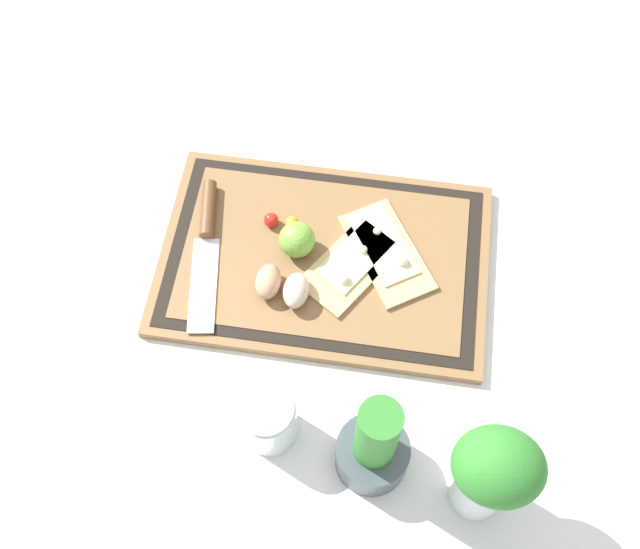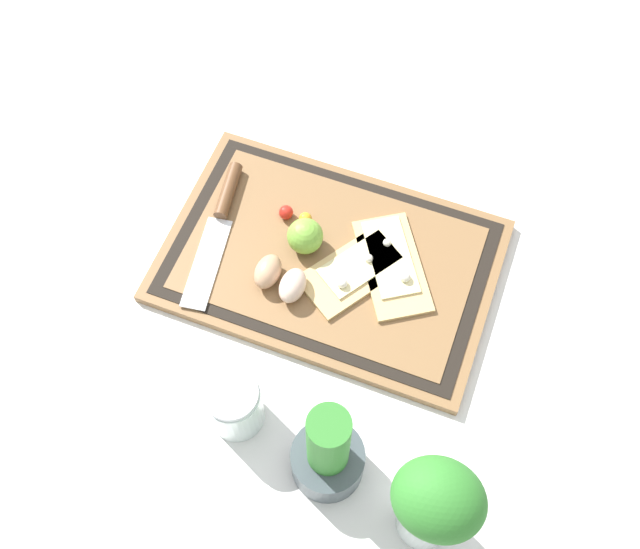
% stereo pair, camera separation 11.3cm
% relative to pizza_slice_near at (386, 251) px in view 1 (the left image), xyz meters
% --- Properties ---
extents(ground_plane, '(6.00, 6.00, 0.00)m').
position_rel_pizza_slice_near_xyz_m(ground_plane, '(0.09, 0.02, -0.03)').
color(ground_plane, silver).
extents(cutting_board, '(0.51, 0.34, 0.02)m').
position_rel_pizza_slice_near_xyz_m(cutting_board, '(0.09, 0.02, -0.02)').
color(cutting_board, brown).
rests_on(cutting_board, ground_plane).
extents(pizza_slice_near, '(0.17, 0.20, 0.02)m').
position_rel_pizza_slice_near_xyz_m(pizza_slice_near, '(0.00, 0.00, 0.00)').
color(pizza_slice_near, tan).
rests_on(pizza_slice_near, cutting_board).
extents(pizza_slice_far, '(0.16, 0.18, 0.02)m').
position_rel_pizza_slice_near_xyz_m(pizza_slice_far, '(0.05, 0.03, 0.00)').
color(pizza_slice_far, tan).
rests_on(pizza_slice_far, cutting_board).
extents(knife, '(0.07, 0.26, 0.02)m').
position_rel_pizza_slice_near_xyz_m(knife, '(0.28, 0.01, 0.00)').
color(knife, silver).
rests_on(knife, cutting_board).
extents(egg_brown, '(0.04, 0.06, 0.04)m').
position_rel_pizza_slice_near_xyz_m(egg_brown, '(0.17, 0.09, 0.01)').
color(egg_brown, tan).
rests_on(egg_brown, cutting_board).
extents(egg_pink, '(0.04, 0.06, 0.04)m').
position_rel_pizza_slice_near_xyz_m(egg_pink, '(0.13, 0.10, 0.01)').
color(egg_pink, beige).
rests_on(egg_pink, cutting_board).
extents(lime, '(0.06, 0.06, 0.06)m').
position_rel_pizza_slice_near_xyz_m(lime, '(0.14, 0.01, 0.02)').
color(lime, '#70A838').
rests_on(lime, cutting_board).
extents(cherry_tomato_red, '(0.02, 0.02, 0.02)m').
position_rel_pizza_slice_near_xyz_m(cherry_tomato_red, '(0.19, -0.03, 0.01)').
color(cherry_tomato_red, red).
rests_on(cherry_tomato_red, cutting_board).
extents(cherry_tomato_yellow, '(0.02, 0.02, 0.02)m').
position_rel_pizza_slice_near_xyz_m(cherry_tomato_yellow, '(0.15, -0.03, 0.01)').
color(cherry_tomato_yellow, gold).
rests_on(cherry_tomato_yellow, cutting_board).
extents(herb_pot, '(0.10, 0.10, 0.20)m').
position_rel_pizza_slice_near_xyz_m(herb_pot, '(-0.01, 0.32, 0.05)').
color(herb_pot, '#3D474C').
rests_on(herb_pot, ground_plane).
extents(sauce_jar, '(0.08, 0.08, 0.10)m').
position_rel_pizza_slice_near_xyz_m(sauce_jar, '(0.13, 0.30, 0.02)').
color(sauce_jar, silver).
rests_on(sauce_jar, ground_plane).
extents(herb_glass, '(0.11, 0.10, 0.21)m').
position_rel_pizza_slice_near_xyz_m(herb_glass, '(-0.16, 0.35, 0.10)').
color(herb_glass, silver).
rests_on(herb_glass, ground_plane).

